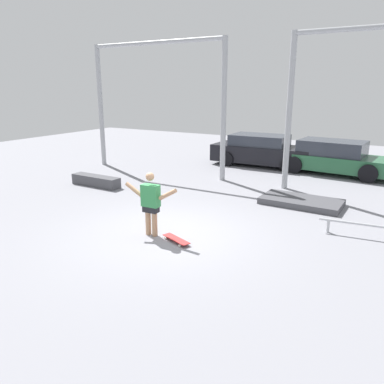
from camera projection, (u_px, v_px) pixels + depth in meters
The scene contains 9 objects.
ground_plane at pixel (167, 234), 9.03m from camera, with size 36.00×36.00×0.00m, color gray.
skateboarder at pixel (151, 202), 8.72m from camera, with size 1.41×0.23×1.54m.
skateboard at pixel (176, 239), 8.54m from camera, with size 0.82×0.49×0.08m.
grind_box at pixel (96, 181), 13.35m from camera, with size 1.96×0.45×0.37m, color #47474C.
manual_pad at pixel (301, 202), 11.24m from camera, with size 2.33×1.23×0.18m, color #47474C.
grind_rail at pixel (373, 227), 8.66m from camera, with size 2.38×0.31×0.35m.
canopy_support_left at pixel (156, 91), 14.83m from camera, with size 6.17×0.20×5.14m.
parked_car_black at pixel (262, 151), 16.69m from camera, with size 4.46×1.95×1.38m.
parked_car_green at pixel (334, 158), 15.13m from camera, with size 4.66×2.18×1.35m.
Camera 1 is at (4.73, -6.99, 3.42)m, focal length 35.00 mm.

